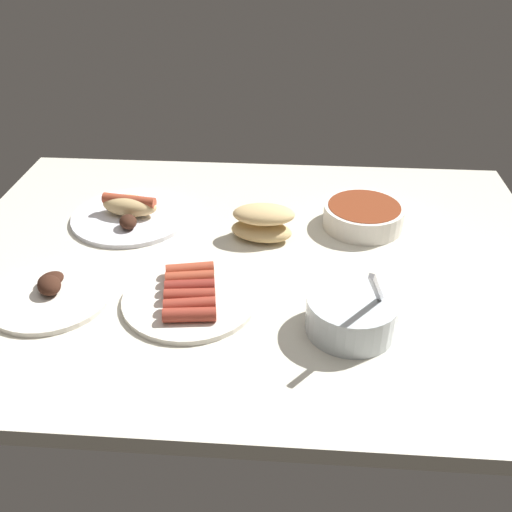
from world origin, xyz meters
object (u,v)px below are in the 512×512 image
object	(u,v)px
bread_stack	(263,223)
bowl_coleslaw	(352,312)
plate_hotdog_assembled	(131,212)
bowl_chili	(363,215)
plate_grilled_meat	(51,293)
plate_sausages	(190,296)

from	to	relation	value
bread_stack	bowl_coleslaw	bearing A→B (deg)	-59.95
plate_hotdog_assembled	bowl_chili	bearing A→B (deg)	0.64
plate_grilled_meat	bowl_coleslaw	bearing A→B (deg)	-5.46
bowl_chili	bread_stack	xyz separation A→B (cm)	(-21.10, -6.47, 0.92)
plate_grilled_meat	plate_sausages	distance (cm)	24.83
bowl_chili	plate_sausages	bearing A→B (deg)	-138.27
plate_grilled_meat	plate_sausages	world-z (taller)	plate_grilled_meat
plate_hotdog_assembled	bowl_coleslaw	world-z (taller)	bowl_coleslaw
plate_grilled_meat	bowl_coleslaw	world-z (taller)	bowl_coleslaw
plate_grilled_meat	bowl_coleslaw	xyz separation A→B (cm)	(52.33, -5.00, 2.53)
plate_grilled_meat	bowl_coleslaw	size ratio (longest dim) A/B	1.40
plate_sausages	bowl_coleslaw	xyz separation A→B (cm)	(27.51, -5.61, 2.35)
bowl_chili	plate_hotdog_assembled	distance (cm)	50.33
bread_stack	plate_hotdog_assembled	world-z (taller)	bread_stack
bowl_chili	bowl_coleslaw	xyz separation A→B (cm)	(-4.89, -34.50, 0.76)
bowl_chili	plate_grilled_meat	world-z (taller)	bowl_chili
plate_grilled_meat	plate_hotdog_assembled	bearing A→B (deg)	76.58
bowl_chili	plate_hotdog_assembled	size ratio (longest dim) A/B	0.66
bowl_coleslaw	plate_grilled_meat	bearing A→B (deg)	174.54
plate_hotdog_assembled	plate_grilled_meat	world-z (taller)	plate_hotdog_assembled
plate_grilled_meat	bread_stack	bearing A→B (deg)	32.52
bread_stack	plate_grilled_meat	bearing A→B (deg)	-147.48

